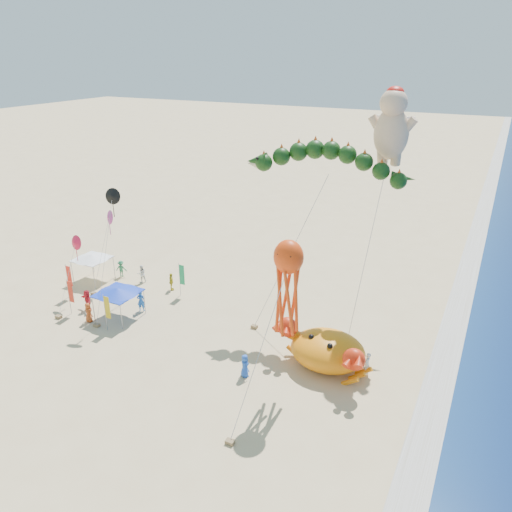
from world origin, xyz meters
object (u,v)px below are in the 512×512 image
(cherub_kite, at_px, (392,124))
(canopy_blue, at_px, (118,291))
(octopus_kite, at_px, (288,281))
(canopy_white, at_px, (92,257))
(dragon_kite, at_px, (327,166))
(crab_inflatable, at_px, (327,350))

(cherub_kite, relative_size, canopy_blue, 5.31)
(octopus_kite, bearing_deg, canopy_white, 163.51)
(dragon_kite, xyz_separation_m, canopy_blue, (-14.74, -7.76, -10.23))
(crab_inflatable, bearing_deg, dragon_kite, 113.97)
(dragon_kite, height_order, canopy_white, dragon_kite)
(canopy_blue, bearing_deg, octopus_kite, -8.26)
(dragon_kite, relative_size, canopy_blue, 4.05)
(canopy_blue, distance_m, canopy_white, 8.44)
(cherub_kite, relative_size, canopy_white, 5.64)
(crab_inflatable, distance_m, dragon_kite, 13.48)
(dragon_kite, bearing_deg, canopy_blue, -152.25)
(cherub_kite, bearing_deg, canopy_white, -169.38)
(cherub_kite, height_order, canopy_blue, cherub_kite)
(canopy_blue, bearing_deg, canopy_white, 147.58)
(crab_inflatable, distance_m, cherub_kite, 16.70)
(dragon_kite, bearing_deg, cherub_kite, 21.62)
(dragon_kite, bearing_deg, crab_inflatable, -66.03)
(dragon_kite, distance_m, canopy_blue, 19.55)
(cherub_kite, xyz_separation_m, canopy_blue, (-18.89, -9.40, -13.35))
(dragon_kite, relative_size, octopus_kite, 1.35)
(dragon_kite, distance_m, cherub_kite, 5.44)
(crab_inflatable, bearing_deg, cherub_kite, 82.23)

